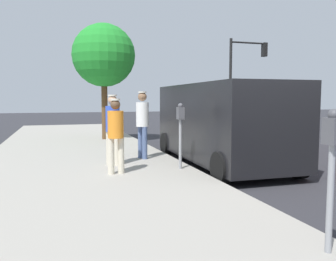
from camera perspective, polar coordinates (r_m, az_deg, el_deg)
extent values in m
plane|color=#2D2D33|center=(7.88, 13.87, -7.92)|extent=(80.00, 80.00, 0.00)
cube|color=#9E998E|center=(6.76, -12.67, -9.43)|extent=(5.00, 32.00, 0.15)
cylinder|color=gray|center=(8.05, 2.04, -2.25)|extent=(0.07, 0.07, 1.15)
cube|color=#4C4C51|center=(7.98, 2.05, 2.85)|extent=(0.14, 0.18, 0.28)
sphere|color=#47474C|center=(7.98, 2.06, 4.07)|extent=(0.12, 0.12, 0.12)
cylinder|color=gray|center=(4.07, 25.03, -10.17)|extent=(0.07, 0.07, 1.15)
cube|color=#4C4C51|center=(3.95, 25.43, -0.10)|extent=(0.14, 0.18, 0.28)
sphere|color=#47474C|center=(3.94, 25.53, 2.36)|extent=(0.12, 0.12, 0.12)
cylinder|color=beige|center=(8.67, -9.64, -2.86)|extent=(0.14, 0.14, 0.83)
cylinder|color=beige|center=(8.58, -8.31, -2.92)|extent=(0.14, 0.14, 0.83)
cylinder|color=blue|center=(8.55, -9.05, 1.91)|extent=(0.34, 0.34, 0.62)
sphere|color=tan|center=(8.54, -9.09, 4.93)|extent=(0.22, 0.22, 0.22)
cylinder|color=silver|center=(8.54, -9.10, 5.68)|extent=(0.21, 0.21, 0.04)
cylinder|color=beige|center=(7.59, -9.33, -4.18)|extent=(0.14, 0.14, 0.78)
cylinder|color=beige|center=(7.64, -7.71, -4.10)|extent=(0.14, 0.14, 0.78)
cylinder|color=orange|center=(7.53, -8.59, 0.98)|extent=(0.34, 0.34, 0.58)
sphere|color=brown|center=(7.51, -8.63, 4.23)|extent=(0.21, 0.21, 0.21)
cylinder|color=silver|center=(7.51, -8.64, 5.03)|extent=(0.20, 0.20, 0.04)
cylinder|color=#4C608C|center=(9.56, -4.52, -1.91)|extent=(0.14, 0.14, 0.87)
cylinder|color=#4C608C|center=(9.37, -3.84, -2.04)|extent=(0.14, 0.14, 0.87)
cylinder|color=white|center=(9.40, -4.22, 2.65)|extent=(0.34, 0.34, 0.65)
sphere|color=#8C6647|center=(9.39, -4.23, 5.55)|extent=(0.24, 0.24, 0.24)
cylinder|color=silver|center=(9.39, -4.24, 6.27)|extent=(0.22, 0.22, 0.04)
cube|color=black|center=(9.46, 8.68, 1.52)|extent=(2.11, 5.24, 1.96)
cube|color=black|center=(11.70, 3.60, 4.19)|extent=(1.84, 0.12, 0.88)
cylinder|color=black|center=(11.12, -0.34, -2.16)|extent=(0.23, 0.68, 0.68)
cylinder|color=black|center=(11.79, 8.58, -1.80)|extent=(0.23, 0.68, 0.68)
cylinder|color=black|center=(7.32, 8.67, -6.11)|extent=(0.23, 0.68, 0.68)
cylinder|color=black|center=(8.30, 20.68, -5.04)|extent=(0.23, 0.68, 0.68)
cylinder|color=black|center=(20.52, 10.17, 7.47)|extent=(0.16, 0.16, 5.20)
cylinder|color=black|center=(21.34, 13.21, 13.80)|extent=(2.40, 0.10, 0.10)
cube|color=black|center=(21.81, 15.51, 12.63)|extent=(0.24, 0.32, 0.80)
sphere|color=red|center=(21.99, 15.27, 13.24)|extent=(0.17, 0.17, 0.17)
sphere|color=yellow|center=(21.95, 15.26, 12.59)|extent=(0.17, 0.17, 0.17)
sphere|color=green|center=(21.92, 15.24, 11.94)|extent=(0.17, 0.17, 0.17)
cylinder|color=brown|center=(14.19, -10.34, 3.58)|extent=(0.24, 0.24, 2.46)
sphere|color=#23902D|center=(14.29, -10.48, 12.02)|extent=(2.48, 2.48, 2.48)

